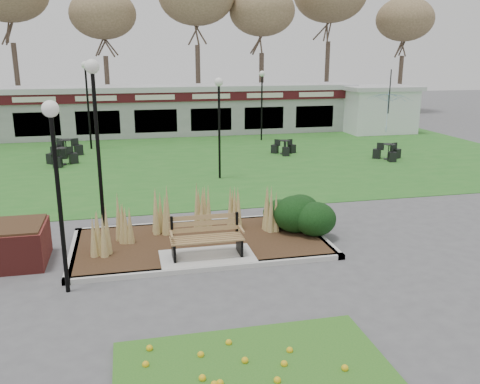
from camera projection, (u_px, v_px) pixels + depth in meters
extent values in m
plane|color=#515154|center=(208.00, 263.00, 11.81)|extent=(100.00, 100.00, 0.00)
cube|color=#266921|center=(166.00, 161.00, 23.10)|extent=(34.00, 16.00, 0.02)
cube|color=#29691E|center=(258.00, 382.00, 7.47)|extent=(4.20, 3.00, 0.08)
cube|color=#372516|center=(201.00, 243.00, 12.92)|extent=(6.22, 3.22, 0.12)
cube|color=#B7B7B2|center=(211.00, 268.00, 11.41)|extent=(6.40, 0.18, 0.12)
cube|color=#B7B7B2|center=(192.00, 223.00, 14.44)|extent=(6.40, 0.18, 0.12)
cube|color=#B7B7B2|center=(73.00, 253.00, 12.27)|extent=(0.18, 3.40, 0.12)
cube|color=#B7B7B2|center=(316.00, 234.00, 13.58)|extent=(0.18, 3.40, 0.12)
cube|color=#B7B7B2|center=(207.00, 258.00, 11.94)|extent=(2.20, 1.20, 0.13)
cone|color=tan|center=(123.00, 220.00, 12.73)|extent=(0.36, 0.36, 1.15)
cone|color=tan|center=(162.00, 212.00, 13.32)|extent=(0.36, 0.36, 1.15)
cone|color=tan|center=(202.00, 207.00, 13.74)|extent=(0.36, 0.36, 1.15)
cone|color=tan|center=(236.00, 207.00, 13.74)|extent=(0.36, 0.36, 1.15)
cone|color=tan|center=(269.00, 210.00, 13.54)|extent=(0.36, 0.36, 1.15)
cone|color=tan|center=(101.00, 232.00, 11.87)|extent=(0.36, 0.36, 1.15)
ellipsoid|color=black|center=(296.00, 214.00, 13.52)|extent=(1.21, 1.10, 0.99)
ellipsoid|color=black|center=(315.00, 219.00, 13.24)|extent=(1.10, 1.00, 0.90)
ellipsoid|color=black|center=(300.00, 210.00, 14.07)|extent=(1.06, 0.96, 0.86)
ellipsoid|color=black|center=(279.00, 213.00, 13.96)|extent=(0.92, 0.84, 0.76)
cube|color=#966843|center=(207.00, 239.00, 11.80)|extent=(1.70, 0.57, 0.04)
cube|color=#966843|center=(205.00, 223.00, 12.02)|extent=(1.70, 0.13, 0.44)
cube|color=black|center=(174.00, 250.00, 11.70)|extent=(0.06, 0.55, 0.42)
cube|color=black|center=(240.00, 245.00, 12.03)|extent=(0.06, 0.55, 0.42)
cube|color=black|center=(172.00, 227.00, 11.86)|extent=(0.06, 0.06, 0.50)
cube|color=black|center=(237.00, 222.00, 12.19)|extent=(0.06, 0.06, 0.50)
cube|color=#966843|center=(171.00, 234.00, 11.56)|extent=(0.05, 0.50, 0.04)
cube|color=#966843|center=(241.00, 229.00, 11.91)|extent=(0.05, 0.50, 0.04)
cube|color=maroon|center=(13.00, 245.00, 11.70)|extent=(1.50, 1.50, 0.90)
cube|color=#372516|center=(10.00, 226.00, 11.58)|extent=(1.40, 1.40, 0.06)
cube|color=#939396|center=(154.00, 113.00, 30.29)|extent=(24.00, 3.00, 2.60)
cube|color=#460F14|center=(155.00, 97.00, 28.55)|extent=(24.00, 0.18, 0.55)
cube|color=silver|center=(153.00, 88.00, 29.91)|extent=(24.60, 3.40, 0.30)
cube|color=silver|center=(155.00, 97.00, 28.45)|extent=(22.00, 0.02, 0.28)
cube|color=black|center=(156.00, 121.00, 29.00)|extent=(22.00, 0.10, 1.30)
cube|color=white|center=(377.00, 111.00, 31.27)|extent=(4.00, 3.00, 2.60)
cube|color=silver|center=(379.00, 88.00, 30.90)|extent=(4.40, 3.40, 0.25)
cylinder|color=#47382B|center=(17.00, 85.00, 35.57)|extent=(0.36, 0.36, 5.17)
cylinder|color=#47382B|center=(105.00, 84.00, 36.84)|extent=(0.36, 0.36, 5.17)
cylinder|color=#47382B|center=(187.00, 83.00, 38.12)|extent=(0.36, 0.36, 5.17)
ellipsoid|color=brown|center=(185.00, 1.00, 36.59)|extent=(5.24, 5.24, 3.93)
cylinder|color=#47382B|center=(264.00, 82.00, 39.39)|extent=(0.36, 0.36, 5.17)
ellipsoid|color=brown|center=(265.00, 3.00, 37.86)|extent=(5.24, 5.24, 3.93)
cylinder|color=#47382B|center=(337.00, 81.00, 40.66)|extent=(0.36, 0.36, 5.17)
ellipsoid|color=brown|center=(340.00, 4.00, 39.13)|extent=(5.24, 5.24, 3.93)
cylinder|color=#47382B|center=(404.00, 80.00, 41.93)|extent=(0.36, 0.36, 5.17)
ellipsoid|color=brown|center=(411.00, 6.00, 40.40)|extent=(5.24, 5.24, 3.93)
cylinder|color=black|center=(98.00, 153.00, 13.74)|extent=(0.11, 0.11, 4.23)
sphere|color=white|center=(92.00, 66.00, 13.14)|extent=(0.38, 0.38, 0.38)
cylinder|color=black|center=(60.00, 208.00, 9.94)|extent=(0.09, 0.09, 3.58)
sphere|color=white|center=(50.00, 109.00, 9.43)|extent=(0.32, 0.32, 0.32)
cylinder|color=black|center=(219.00, 133.00, 19.35)|extent=(0.09, 0.09, 3.56)
sphere|color=white|center=(219.00, 82.00, 18.85)|extent=(0.32, 0.32, 0.32)
cylinder|color=black|center=(262.00, 109.00, 28.10)|extent=(0.09, 0.09, 3.52)
sphere|color=white|center=(262.00, 74.00, 27.60)|extent=(0.32, 0.32, 0.32)
cylinder|color=black|center=(88.00, 110.00, 25.39)|extent=(0.10, 0.10, 4.02)
sphere|color=white|center=(85.00, 65.00, 24.82)|extent=(0.36, 0.36, 0.36)
cylinder|color=black|center=(67.00, 156.00, 24.08)|extent=(0.46, 0.46, 0.03)
cylinder|color=black|center=(66.00, 148.00, 23.99)|extent=(0.05, 0.05, 0.75)
cylinder|color=black|center=(65.00, 140.00, 23.88)|extent=(0.63, 0.63, 0.03)
cube|color=black|center=(79.00, 150.00, 24.32)|extent=(0.45, 0.45, 0.48)
cube|color=black|center=(58.00, 150.00, 24.29)|extent=(0.50, 0.50, 0.48)
cube|color=black|center=(63.00, 153.00, 23.47)|extent=(0.42, 0.42, 0.48)
cylinder|color=black|center=(61.00, 164.00, 22.20)|extent=(0.44, 0.44, 0.03)
cylinder|color=black|center=(61.00, 157.00, 22.10)|extent=(0.05, 0.05, 0.71)
cylinder|color=black|center=(60.00, 148.00, 22.01)|extent=(0.60, 0.60, 0.02)
cube|color=black|center=(74.00, 158.00, 22.44)|extent=(0.44, 0.44, 0.46)
cube|color=black|center=(52.00, 159.00, 22.37)|extent=(0.47, 0.47, 0.46)
cube|color=black|center=(58.00, 162.00, 21.61)|extent=(0.38, 0.38, 0.46)
cylinder|color=black|center=(284.00, 154.00, 24.61)|extent=(0.39, 0.39, 0.03)
cylinder|color=black|center=(284.00, 147.00, 24.52)|extent=(0.04, 0.04, 0.64)
cylinder|color=black|center=(284.00, 141.00, 24.44)|extent=(0.53, 0.53, 0.02)
cube|color=black|center=(292.00, 149.00, 24.82)|extent=(0.39, 0.39, 0.41)
cube|color=black|center=(275.00, 149.00, 24.76)|extent=(0.42, 0.42, 0.41)
cube|color=black|center=(286.00, 152.00, 24.09)|extent=(0.34, 0.34, 0.41)
cylinder|color=black|center=(388.00, 159.00, 23.34)|extent=(0.42, 0.42, 0.03)
cylinder|color=black|center=(388.00, 152.00, 23.25)|extent=(0.05, 0.05, 0.68)
cylinder|color=black|center=(389.00, 144.00, 23.16)|extent=(0.57, 0.57, 0.02)
cube|color=black|center=(396.00, 153.00, 23.56)|extent=(0.41, 0.41, 0.44)
cube|color=black|center=(377.00, 154.00, 23.52)|extent=(0.46, 0.46, 0.44)
cube|color=black|center=(392.00, 157.00, 22.78)|extent=(0.37, 0.37, 0.44)
cylinder|color=black|center=(387.00, 126.00, 26.19)|extent=(0.06, 0.06, 2.20)
imported|color=#3776C1|center=(388.00, 112.00, 26.00)|extent=(2.94, 2.96, 2.08)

